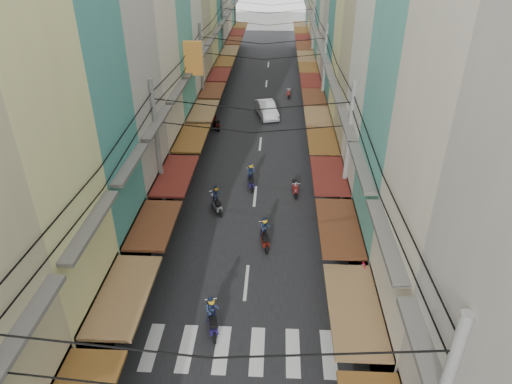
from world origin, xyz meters
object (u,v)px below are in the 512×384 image
(white_car, at_px, (267,116))
(bicycle, at_px, (391,241))
(traffic_sign, at_px, (362,280))
(market_umbrella, at_px, (404,265))

(white_car, distance_m, bicycle, 19.79)
(bicycle, bearing_deg, white_car, 44.19)
(bicycle, xyz_separation_m, traffic_sign, (-2.72, -5.94, 2.31))
(bicycle, distance_m, traffic_sign, 6.93)
(bicycle, xyz_separation_m, market_umbrella, (-0.78, -4.82, 2.27))
(white_car, bearing_deg, market_umbrella, -88.92)
(market_umbrella, bearing_deg, traffic_sign, -149.96)
(white_car, distance_m, traffic_sign, 24.89)
(white_car, bearing_deg, traffic_sign, -93.93)
(market_umbrella, bearing_deg, white_car, 105.42)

